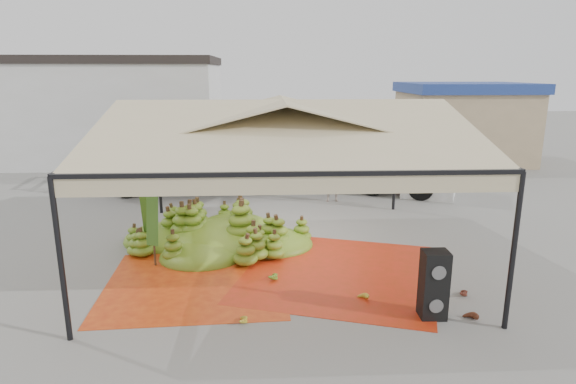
{
  "coord_description": "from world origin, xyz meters",
  "views": [
    {
      "loc": [
        -0.47,
        -11.92,
        4.69
      ],
      "look_at": [
        0.2,
        1.5,
        1.3
      ],
      "focal_mm": 30.0,
      "sensor_mm": 36.0,
      "label": 1
    }
  ],
  "objects_px": {
    "banana_heap": "(221,223)",
    "speaker_stack": "(434,285)",
    "truck_right": "(373,153)",
    "truck_left": "(206,154)",
    "vendor": "(332,178)"
  },
  "relations": [
    {
      "from": "vendor",
      "to": "truck_right",
      "type": "bearing_deg",
      "value": -139.95
    },
    {
      "from": "speaker_stack",
      "to": "truck_right",
      "type": "xyz_separation_m",
      "value": [
        1.12,
        10.55,
        0.82
      ]
    },
    {
      "from": "banana_heap",
      "to": "speaker_stack",
      "type": "relative_size",
      "value": 4.06
    },
    {
      "from": "banana_heap",
      "to": "truck_right",
      "type": "bearing_deg",
      "value": 47.78
    },
    {
      "from": "truck_left",
      "to": "vendor",
      "type": "bearing_deg",
      "value": -28.15
    },
    {
      "from": "truck_right",
      "to": "truck_left",
      "type": "bearing_deg",
      "value": -157.62
    },
    {
      "from": "banana_heap",
      "to": "vendor",
      "type": "xyz_separation_m",
      "value": [
        3.71,
        4.3,
        0.3
      ]
    },
    {
      "from": "banana_heap",
      "to": "truck_left",
      "type": "xyz_separation_m",
      "value": [
        -1.11,
        6.43,
        0.84
      ]
    },
    {
      "from": "truck_right",
      "to": "speaker_stack",
      "type": "bearing_deg",
      "value": -71.44
    },
    {
      "from": "banana_heap",
      "to": "truck_left",
      "type": "relative_size",
      "value": 0.8
    },
    {
      "from": "vendor",
      "to": "truck_right",
      "type": "xyz_separation_m",
      "value": [
        1.89,
        1.87,
        0.61
      ]
    },
    {
      "from": "speaker_stack",
      "to": "truck_left",
      "type": "distance_m",
      "value": 12.2
    },
    {
      "from": "speaker_stack",
      "to": "truck_left",
      "type": "relative_size",
      "value": 0.2
    },
    {
      "from": "truck_right",
      "to": "vendor",
      "type": "bearing_deg",
      "value": -110.68
    },
    {
      "from": "speaker_stack",
      "to": "truck_right",
      "type": "bearing_deg",
      "value": 84.99
    }
  ]
}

